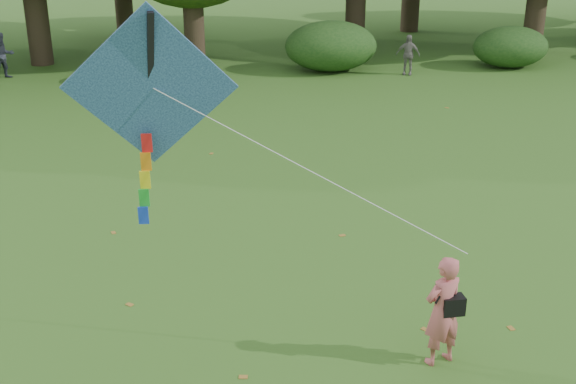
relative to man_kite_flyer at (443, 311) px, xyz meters
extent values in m
plane|color=#265114|center=(-0.28, 0.84, -0.80)|extent=(100.00, 100.00, 0.00)
imported|color=#BE5A59|center=(0.00, 0.00, 0.00)|extent=(0.67, 0.54, 1.59)
imported|color=#2B2F3A|center=(-9.23, 19.44, 0.03)|extent=(1.01, 0.95, 1.66)
imported|color=gray|center=(5.37, 17.59, -0.05)|extent=(0.94, 0.68, 1.48)
cube|color=black|center=(0.12, -0.03, 0.10)|extent=(0.30, 0.20, 0.26)
cylinder|color=black|center=(0.00, -0.04, 0.40)|extent=(0.33, 0.14, 0.47)
cube|color=#2735AA|center=(-3.65, 1.42, 2.85)|extent=(2.27, 0.57, 2.22)
cube|color=black|center=(-3.65, 1.45, 2.85)|extent=(0.23, 0.74, 1.98)
cylinder|color=white|center=(-1.70, 0.68, 1.85)|extent=(3.91, 1.48, 2.01)
cube|color=red|center=(-3.75, 1.44, 2.09)|extent=(0.14, 0.06, 0.26)
cube|color=orange|center=(-3.78, 1.44, 1.83)|extent=(0.14, 0.06, 0.26)
cube|color=yellow|center=(-3.81, 1.44, 1.57)|extent=(0.14, 0.06, 0.26)
cube|color=green|center=(-3.84, 1.44, 1.31)|extent=(0.14, 0.06, 0.26)
cube|color=blue|center=(-3.87, 1.44, 1.05)|extent=(0.14, 0.06, 0.26)
cylinder|color=#3A2D1E|center=(-8.28, 21.84, 1.13)|extent=(0.88, 0.88, 3.85)
cylinder|color=#3A2D1E|center=(-2.28, 20.84, 0.78)|extent=(0.80, 0.80, 3.15)
cylinder|color=#3A2D1E|center=(4.72, 22.84, 1.04)|extent=(0.86, 0.86, 3.67)
cylinder|color=#3A2D1E|center=(11.72, 20.34, 0.92)|extent=(0.83, 0.83, 3.43)
ellipsoid|color=#264919|center=(-4.28, 17.94, -0.08)|extent=(2.66, 2.09, 1.42)
ellipsoid|color=#264919|center=(2.72, 18.74, 0.14)|extent=(3.50, 2.75, 1.88)
ellipsoid|color=#264919|center=(9.72, 18.24, -0.01)|extent=(2.94, 2.31, 1.58)
cube|color=olive|center=(0.10, 0.79, -0.79)|extent=(0.14, 0.14, 0.01)
cube|color=olive|center=(1.36, 0.61, -0.79)|extent=(0.09, 0.13, 0.01)
cube|color=olive|center=(5.09, 12.78, -0.79)|extent=(0.14, 0.14, 0.01)
cube|color=olive|center=(-2.68, 0.08, -0.79)|extent=(0.13, 0.10, 0.01)
cube|color=olive|center=(-2.45, 9.51, -0.79)|extent=(0.13, 0.14, 0.01)
cube|color=olive|center=(-0.34, 4.19, -0.79)|extent=(0.13, 0.10, 0.01)
cube|color=olive|center=(-4.23, 2.25, -0.79)|extent=(0.14, 0.14, 0.01)
cube|color=olive|center=(-4.63, 5.04, -0.79)|extent=(0.11, 0.14, 0.01)
camera|label=1|loc=(-3.43, -7.88, 5.00)|focal=45.00mm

